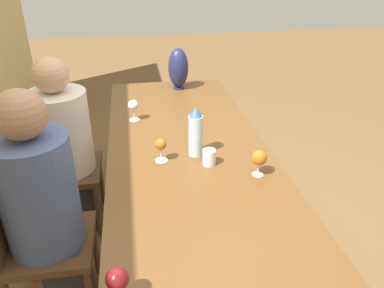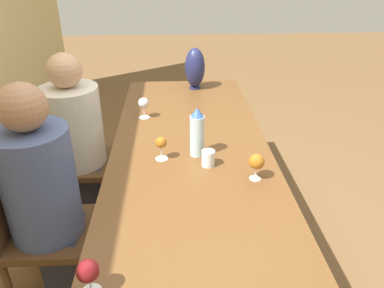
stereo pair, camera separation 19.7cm
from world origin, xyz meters
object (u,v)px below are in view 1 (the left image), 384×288
wine_glass_2 (161,145)px  wine_glass_0 (259,158)px  water_bottle (196,132)px  wine_glass_1 (117,280)px  chair_far (54,162)px  chair_near (32,234)px  water_tumbler (209,157)px  wine_glass_3 (133,106)px  vase (178,68)px  person_near (44,205)px  person_far (65,143)px

wine_glass_2 → wine_glass_0: bearing=-115.3°
water_bottle → wine_glass_1: size_ratio=2.06×
wine_glass_1 → chair_far: 1.54m
chair_near → wine_glass_1: bearing=-146.5°
water_bottle → chair_far: water_bottle is taller
water_tumbler → wine_glass_0: 0.27m
water_tumbler → wine_glass_3: bearing=30.0°
wine_glass_3 → chair_near: 0.99m
wine_glass_0 → chair_near: chair_near is taller
water_bottle → water_tumbler: 0.16m
water_tumbler → wine_glass_2: (0.08, 0.25, 0.05)m
water_tumbler → chair_near: bearing=95.8°
water_tumbler → vase: (1.22, -0.00, 0.13)m
wine_glass_0 → wine_glass_2: size_ratio=1.04×
wine_glass_2 → wine_glass_3: wine_glass_3 is taller
vase → water_bottle: bearing=177.3°
wine_glass_2 → chair_near: bearing=104.2°
water_tumbler → vase: vase is taller
water_tumbler → chair_far: (0.63, 0.93, -0.31)m
chair_near → person_near: person_near is taller
wine_glass_2 → person_far: person_far is taller
person_near → person_far: bearing=-0.1°
wine_glass_1 → wine_glass_2: (0.88, -0.22, 0.00)m
vase → wine_glass_0: 1.38m
water_tumbler → water_bottle: bearing=23.1°
water_tumbler → chair_far: chair_far is taller
wine_glass_1 → wine_glass_3: wine_glass_3 is taller
water_tumbler → person_far: person_far is taller
water_tumbler → person_far: size_ratio=0.07×
wine_glass_0 → water_bottle: bearing=46.2°
person_far → water_bottle: bearing=-123.1°
water_bottle → chair_far: bearing=59.7°
water_bottle → wine_glass_0: water_bottle is taller
chair_far → person_far: (-0.00, -0.09, 0.14)m
wine_glass_2 → person_far: (0.55, 0.59, -0.22)m
vase → wine_glass_1: bearing=167.1°
wine_glass_3 → chair_far: bearing=91.4°
vase → wine_glass_3: vase is taller
water_bottle → wine_glass_2: 0.20m
water_bottle → wine_glass_1: 1.01m
wine_glass_0 → person_near: person_near is taller
vase → chair_near: bearing=144.7°
water_tumbler → chair_far: 1.16m
wine_glass_0 → wine_glass_1: 0.95m
wine_glass_3 → chair_far: chair_far is taller
wine_glass_2 → person_far: bearing=46.9°
wine_glass_1 → wine_glass_2: 0.90m
water_bottle → wine_glass_3: bearing=31.5°
person_near → person_far: (0.72, -0.00, -0.03)m
water_bottle → chair_near: 0.99m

